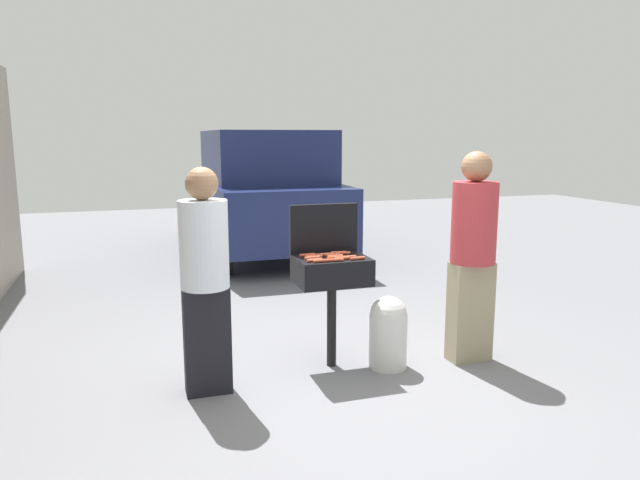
{
  "coord_description": "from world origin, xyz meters",
  "views": [
    {
      "loc": [
        -1.52,
        -4.25,
        1.93
      ],
      "look_at": [
        0.07,
        0.71,
        1.0
      ],
      "focal_mm": 32.7,
      "sensor_mm": 36.0,
      "label": 1
    }
  ],
  "objects_px": {
    "hot_dog_5": "(334,258)",
    "hot_dog_13": "(327,254)",
    "hot_dog_1": "(314,257)",
    "hot_dog_14": "(312,258)",
    "hot_dog_4": "(332,255)",
    "hot_dog_9": "(349,257)",
    "hot_dog_7": "(321,261)",
    "hot_dog_10": "(335,260)",
    "hot_dog_3": "(343,253)",
    "person_left": "(205,274)",
    "hot_dog_0": "(312,255)",
    "hot_dog_6": "(335,256)",
    "hot_dog_11": "(338,253)",
    "propane_tank": "(388,331)",
    "hot_dog_12": "(357,258)",
    "hot_dog_8": "(307,255)",
    "person_right": "(473,250)",
    "parked_minivan": "(263,191)",
    "hot_dog_2": "(314,260)",
    "hot_dog_15": "(342,258)",
    "bbq_grill": "(332,274)"
  },
  "relations": [
    {
      "from": "hot_dog_5",
      "to": "hot_dog_13",
      "type": "height_order",
      "value": "same"
    },
    {
      "from": "hot_dog_1",
      "to": "hot_dog_14",
      "type": "distance_m",
      "value": 0.05
    },
    {
      "from": "hot_dog_4",
      "to": "hot_dog_1",
      "type": "bearing_deg",
      "value": -171.36
    },
    {
      "from": "hot_dog_4",
      "to": "hot_dog_9",
      "type": "xyz_separation_m",
      "value": [
        0.1,
        -0.12,
        0.0
      ]
    },
    {
      "from": "hot_dog_7",
      "to": "hot_dog_10",
      "type": "relative_size",
      "value": 1.0
    },
    {
      "from": "hot_dog_3",
      "to": "hot_dog_9",
      "type": "relative_size",
      "value": 1.0
    },
    {
      "from": "hot_dog_7",
      "to": "person_left",
      "type": "relative_size",
      "value": 0.08
    },
    {
      "from": "hot_dog_0",
      "to": "hot_dog_6",
      "type": "height_order",
      "value": "same"
    },
    {
      "from": "hot_dog_9",
      "to": "hot_dog_14",
      "type": "xyz_separation_m",
      "value": [
        -0.29,
        0.06,
        0.0
      ]
    },
    {
      "from": "hot_dog_6",
      "to": "hot_dog_11",
      "type": "distance_m",
      "value": 0.16
    },
    {
      "from": "hot_dog_7",
      "to": "hot_dog_11",
      "type": "xyz_separation_m",
      "value": [
        0.25,
        0.28,
        0.0
      ]
    },
    {
      "from": "hot_dog_5",
      "to": "propane_tank",
      "type": "bearing_deg",
      "value": -13.48
    },
    {
      "from": "hot_dog_10",
      "to": "hot_dog_12",
      "type": "relative_size",
      "value": 1.0
    },
    {
      "from": "hot_dog_9",
      "to": "hot_dog_11",
      "type": "xyz_separation_m",
      "value": [
        -0.02,
        0.2,
        0.0
      ]
    },
    {
      "from": "hot_dog_8",
      "to": "person_right",
      "type": "xyz_separation_m",
      "value": [
        1.37,
        -0.34,
        0.03
      ]
    },
    {
      "from": "parked_minivan",
      "to": "hot_dog_13",
      "type": "bearing_deg",
      "value": 84.4
    },
    {
      "from": "hot_dog_8",
      "to": "hot_dog_14",
      "type": "distance_m",
      "value": 0.12
    },
    {
      "from": "hot_dog_5",
      "to": "hot_dog_10",
      "type": "bearing_deg",
      "value": -102.86
    },
    {
      "from": "hot_dog_5",
      "to": "hot_dog_10",
      "type": "height_order",
      "value": "same"
    },
    {
      "from": "propane_tank",
      "to": "hot_dog_4",
      "type": "bearing_deg",
      "value": 152.83
    },
    {
      "from": "hot_dog_2",
      "to": "hot_dog_0",
      "type": "bearing_deg",
      "value": 78.29
    },
    {
      "from": "hot_dog_2",
      "to": "hot_dog_15",
      "type": "xyz_separation_m",
      "value": [
        0.23,
        -0.01,
        0.0
      ]
    },
    {
      "from": "hot_dog_3",
      "to": "person_right",
      "type": "relative_size",
      "value": 0.07
    },
    {
      "from": "hot_dog_7",
      "to": "hot_dog_2",
      "type": "bearing_deg",
      "value": 133.62
    },
    {
      "from": "parked_minivan",
      "to": "hot_dog_5",
      "type": "bearing_deg",
      "value": 84.69
    },
    {
      "from": "hot_dog_0",
      "to": "person_right",
      "type": "xyz_separation_m",
      "value": [
        1.33,
        -0.31,
        0.03
      ]
    },
    {
      "from": "hot_dog_7",
      "to": "person_left",
      "type": "bearing_deg",
      "value": -176.56
    },
    {
      "from": "hot_dog_5",
      "to": "hot_dog_0",
      "type": "bearing_deg",
      "value": 135.98
    },
    {
      "from": "hot_dog_7",
      "to": "person_right",
      "type": "relative_size",
      "value": 0.07
    },
    {
      "from": "hot_dog_2",
      "to": "hot_dog_4",
      "type": "bearing_deg",
      "value": 36.27
    },
    {
      "from": "bbq_grill",
      "to": "hot_dog_11",
      "type": "relative_size",
      "value": 7.24
    },
    {
      "from": "hot_dog_14",
      "to": "person_right",
      "type": "xyz_separation_m",
      "value": [
        1.36,
        -0.22,
        0.03
      ]
    },
    {
      "from": "hot_dog_2",
      "to": "hot_dog_12",
      "type": "relative_size",
      "value": 1.0
    },
    {
      "from": "hot_dog_4",
      "to": "hot_dog_14",
      "type": "relative_size",
      "value": 1.0
    },
    {
      "from": "hot_dog_1",
      "to": "hot_dog_7",
      "type": "xyz_separation_m",
      "value": [
        0.0,
        -0.17,
        0.0
      ]
    },
    {
      "from": "hot_dog_2",
      "to": "propane_tank",
      "type": "distance_m",
      "value": 0.89
    },
    {
      "from": "hot_dog_12",
      "to": "hot_dog_6",
      "type": "bearing_deg",
      "value": 139.85
    },
    {
      "from": "hot_dog_15",
      "to": "hot_dog_5",
      "type": "bearing_deg",
      "value": 137.22
    },
    {
      "from": "hot_dog_3",
      "to": "hot_dog_10",
      "type": "xyz_separation_m",
      "value": [
        -0.15,
        -0.24,
        0.0
      ]
    },
    {
      "from": "hot_dog_8",
      "to": "hot_dog_12",
      "type": "bearing_deg",
      "value": -35.33
    },
    {
      "from": "hot_dog_6",
      "to": "hot_dog_15",
      "type": "bearing_deg",
      "value": -75.28
    },
    {
      "from": "hot_dog_9",
      "to": "hot_dog_10",
      "type": "relative_size",
      "value": 1.0
    },
    {
      "from": "person_right",
      "to": "propane_tank",
      "type": "bearing_deg",
      "value": -3.05
    },
    {
      "from": "hot_dog_4",
      "to": "hot_dog_10",
      "type": "xyz_separation_m",
      "value": [
        -0.04,
        -0.2,
        0.0
      ]
    },
    {
      "from": "hot_dog_1",
      "to": "hot_dog_11",
      "type": "height_order",
      "value": "same"
    },
    {
      "from": "bbq_grill",
      "to": "hot_dog_3",
      "type": "bearing_deg",
      "value": 32.2
    },
    {
      "from": "hot_dog_2",
      "to": "hot_dog_1",
      "type": "bearing_deg",
      "value": 72.45
    },
    {
      "from": "hot_dog_3",
      "to": "parked_minivan",
      "type": "xyz_separation_m",
      "value": [
        0.4,
        4.97,
        0.07
      ]
    },
    {
      "from": "hot_dog_12",
      "to": "hot_dog_15",
      "type": "distance_m",
      "value": 0.13
    },
    {
      "from": "hot_dog_1",
      "to": "person_right",
      "type": "relative_size",
      "value": 0.07
    }
  ]
}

